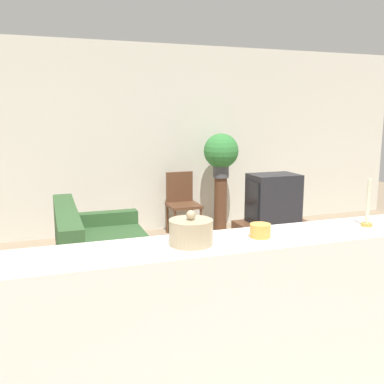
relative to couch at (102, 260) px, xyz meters
The scene contains 12 objects.
ground_plane 1.60m from the couch, 63.99° to the right, with size 14.00×14.00×0.00m, color gray.
wall_back 2.38m from the couch, 71.13° to the left, with size 9.00×0.06×2.70m.
couch is the anchor object (origin of this frame).
tv_stand 2.11m from the couch, ahead, with size 0.88×0.47×0.43m.
television 2.15m from the couch, ahead, with size 0.58×0.41×0.58m.
wooden_chair 2.12m from the couch, 50.21° to the left, with size 0.44×0.44×0.89m.
plant_stand 2.50m from the couch, 39.41° to the left, with size 0.19×0.19×0.80m.
potted_plant 2.65m from the couch, 39.41° to the left, with size 0.50×0.50×0.64m.
foreground_counter 2.14m from the couch, 71.07° to the right, with size 2.86×0.44×1.02m.
decorative_bowl 2.18m from the couch, 83.26° to the right, with size 0.24×0.24×0.19m.
candle_jar 2.25m from the couch, 71.99° to the right, with size 0.12×0.12×0.08m.
candlestick 2.59m from the couch, 55.17° to the right, with size 0.07×0.07×0.30m.
Camera 1 is at (-1.17, -2.69, 1.71)m, focal length 40.00 mm.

